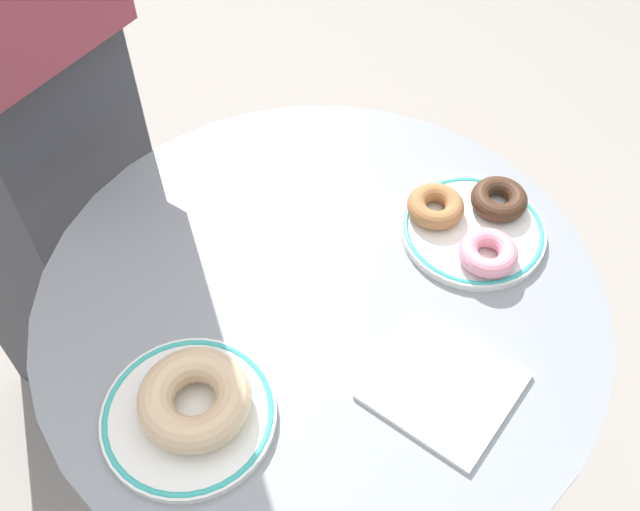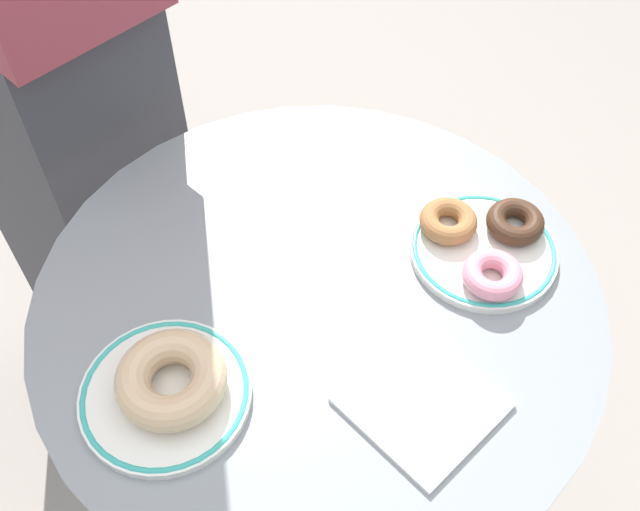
{
  "view_description": "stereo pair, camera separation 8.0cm",
  "coord_description": "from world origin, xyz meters",
  "px_view_note": "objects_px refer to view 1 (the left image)",
  "views": [
    {
      "loc": [
        -0.3,
        -0.37,
        1.45
      ],
      "look_at": [
        0.01,
        0.02,
        0.81
      ],
      "focal_mm": 41.58,
      "sensor_mm": 36.0,
      "label": 1
    },
    {
      "loc": [
        -0.24,
        -0.41,
        1.45
      ],
      "look_at": [
        0.01,
        0.02,
        0.81
      ],
      "focal_mm": 41.58,
      "sensor_mm": 36.0,
      "label": 2
    }
  ],
  "objects_px": {
    "plate_right": "(473,230)",
    "donut_glazed": "(195,399)",
    "paper_napkin": "(444,386)",
    "donut_pink_frosted": "(488,253)",
    "plate_left": "(189,415)",
    "donut_chocolate": "(499,199)",
    "cafe_table": "(321,401)",
    "donut_cinnamon": "(437,207)"
  },
  "relations": [
    {
      "from": "cafe_table",
      "to": "plate_right",
      "type": "height_order",
      "value": "plate_right"
    },
    {
      "from": "paper_napkin",
      "to": "cafe_table",
      "type": "bearing_deg",
      "value": 97.87
    },
    {
      "from": "donut_pink_frosted",
      "to": "plate_left",
      "type": "bearing_deg",
      "value": 171.42
    },
    {
      "from": "donut_glazed",
      "to": "paper_napkin",
      "type": "distance_m",
      "value": 0.25
    },
    {
      "from": "donut_glazed",
      "to": "donut_pink_frosted",
      "type": "bearing_deg",
      "value": -8.69
    },
    {
      "from": "plate_right",
      "to": "paper_napkin",
      "type": "height_order",
      "value": "plate_right"
    },
    {
      "from": "plate_left",
      "to": "paper_napkin",
      "type": "xyz_separation_m",
      "value": [
        0.22,
        -0.14,
        -0.0
      ]
    },
    {
      "from": "plate_right",
      "to": "donut_glazed",
      "type": "xyz_separation_m",
      "value": [
        -0.38,
        0.01,
        0.02
      ]
    },
    {
      "from": "cafe_table",
      "to": "donut_chocolate",
      "type": "distance_m",
      "value": 0.37
    },
    {
      "from": "plate_left",
      "to": "donut_glazed",
      "type": "relative_size",
      "value": 1.56
    },
    {
      "from": "donut_glazed",
      "to": "plate_right",
      "type": "bearing_deg",
      "value": -1.95
    },
    {
      "from": "plate_right",
      "to": "donut_pink_frosted",
      "type": "xyz_separation_m",
      "value": [
        -0.02,
        -0.04,
        0.02
      ]
    },
    {
      "from": "donut_chocolate",
      "to": "donut_cinnamon",
      "type": "relative_size",
      "value": 1.0
    },
    {
      "from": "plate_right",
      "to": "donut_cinnamon",
      "type": "bearing_deg",
      "value": 113.65
    },
    {
      "from": "donut_cinnamon",
      "to": "cafe_table",
      "type": "bearing_deg",
      "value": 179.31
    },
    {
      "from": "paper_napkin",
      "to": "donut_glazed",
      "type": "bearing_deg",
      "value": 147.06
    },
    {
      "from": "cafe_table",
      "to": "donut_chocolate",
      "type": "xyz_separation_m",
      "value": [
        0.24,
        -0.04,
        0.28
      ]
    },
    {
      "from": "cafe_table",
      "to": "donut_glazed",
      "type": "bearing_deg",
      "value": -169.91
    },
    {
      "from": "donut_chocolate",
      "to": "donut_pink_frosted",
      "type": "distance_m",
      "value": 0.09
    },
    {
      "from": "plate_right",
      "to": "donut_cinnamon",
      "type": "relative_size",
      "value": 2.52
    },
    {
      "from": "donut_chocolate",
      "to": "donut_cinnamon",
      "type": "distance_m",
      "value": 0.08
    },
    {
      "from": "donut_chocolate",
      "to": "donut_cinnamon",
      "type": "xyz_separation_m",
      "value": [
        -0.07,
        0.04,
        0.0
      ]
    },
    {
      "from": "donut_pink_frosted",
      "to": "paper_napkin",
      "type": "xyz_separation_m",
      "value": [
        -0.15,
        -0.08,
        -0.02
      ]
    },
    {
      "from": "donut_glazed",
      "to": "plate_left",
      "type": "bearing_deg",
      "value": 175.32
    },
    {
      "from": "plate_left",
      "to": "donut_glazed",
      "type": "bearing_deg",
      "value": -4.68
    },
    {
      "from": "plate_right",
      "to": "paper_napkin",
      "type": "relative_size",
      "value": 1.28
    },
    {
      "from": "plate_left",
      "to": "donut_pink_frosted",
      "type": "distance_m",
      "value": 0.37
    },
    {
      "from": "cafe_table",
      "to": "plate_left",
      "type": "xyz_separation_m",
      "value": [
        -0.2,
        -0.03,
        0.26
      ]
    },
    {
      "from": "cafe_table",
      "to": "donut_glazed",
      "type": "distance_m",
      "value": 0.34
    },
    {
      "from": "donut_chocolate",
      "to": "donut_cinnamon",
      "type": "height_order",
      "value": "same"
    },
    {
      "from": "donut_glazed",
      "to": "donut_chocolate",
      "type": "relative_size",
      "value": 1.64
    },
    {
      "from": "plate_right",
      "to": "donut_cinnamon",
      "type": "height_order",
      "value": "donut_cinnamon"
    },
    {
      "from": "plate_right",
      "to": "paper_napkin",
      "type": "bearing_deg",
      "value": -144.6
    },
    {
      "from": "cafe_table",
      "to": "plate_right",
      "type": "xyz_separation_m",
      "value": [
        0.2,
        -0.05,
        0.26
      ]
    },
    {
      "from": "cafe_table",
      "to": "donut_chocolate",
      "type": "bearing_deg",
      "value": -9.38
    },
    {
      "from": "donut_glazed",
      "to": "donut_pink_frosted",
      "type": "distance_m",
      "value": 0.36
    },
    {
      "from": "plate_left",
      "to": "donut_glazed",
      "type": "distance_m",
      "value": 0.03
    },
    {
      "from": "plate_left",
      "to": "donut_cinnamon",
      "type": "bearing_deg",
      "value": 4.62
    },
    {
      "from": "plate_left",
      "to": "donut_pink_frosted",
      "type": "relative_size",
      "value": 2.56
    },
    {
      "from": "donut_cinnamon",
      "to": "paper_napkin",
      "type": "bearing_deg",
      "value": -132.63
    },
    {
      "from": "plate_left",
      "to": "donut_cinnamon",
      "type": "distance_m",
      "value": 0.37
    },
    {
      "from": "plate_left",
      "to": "donut_glazed",
      "type": "xyz_separation_m",
      "value": [
        0.01,
        -0.0,
        0.02
      ]
    }
  ]
}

